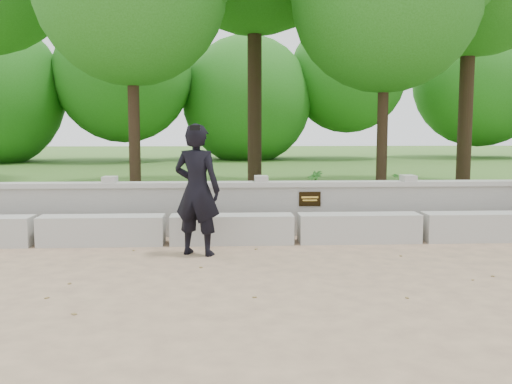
% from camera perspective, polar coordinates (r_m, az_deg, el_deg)
% --- Properties ---
extents(ground, '(80.00, 80.00, 0.00)m').
position_cam_1_polar(ground, '(7.17, 5.89, -8.05)').
color(ground, tan).
rests_on(ground, ground).
extents(lawn, '(40.00, 22.00, 0.25)m').
position_cam_1_polar(lawn, '(20.95, -0.10, 1.79)').
color(lawn, '#3B6625').
rests_on(lawn, ground).
extents(concrete_bench, '(11.90, 0.45, 0.45)m').
position_cam_1_polar(concrete_bench, '(8.96, 4.00, -3.66)').
color(concrete_bench, '#B1AEA7').
rests_on(concrete_bench, ground).
extents(parapet_wall, '(12.50, 0.35, 0.90)m').
position_cam_1_polar(parapet_wall, '(9.61, 3.50, -1.54)').
color(parapet_wall, '#A6A49D').
rests_on(parapet_wall, ground).
extents(man_main, '(0.79, 0.74, 1.85)m').
position_cam_1_polar(man_main, '(8.03, -5.91, 0.23)').
color(man_main, black).
rests_on(man_main, ground).
extents(shrub_a, '(0.31, 0.34, 0.54)m').
position_cam_1_polar(shrub_a, '(11.20, -18.01, -0.44)').
color(shrub_a, '#357C2A').
rests_on(shrub_a, lawn).
extents(shrub_b, '(0.33, 0.36, 0.54)m').
position_cam_1_polar(shrub_b, '(11.21, 13.41, -0.28)').
color(shrub_b, '#357C2A').
rests_on(shrub_b, lawn).
extents(shrub_c, '(0.73, 0.75, 0.63)m').
position_cam_1_polar(shrub_c, '(11.69, 14.70, 0.17)').
color(shrub_c, '#357C2A').
rests_on(shrub_c, lawn).
extents(shrub_d, '(0.48, 0.49, 0.65)m').
position_cam_1_polar(shrub_d, '(12.13, 5.90, 0.61)').
color(shrub_d, '#357C2A').
rests_on(shrub_d, lawn).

